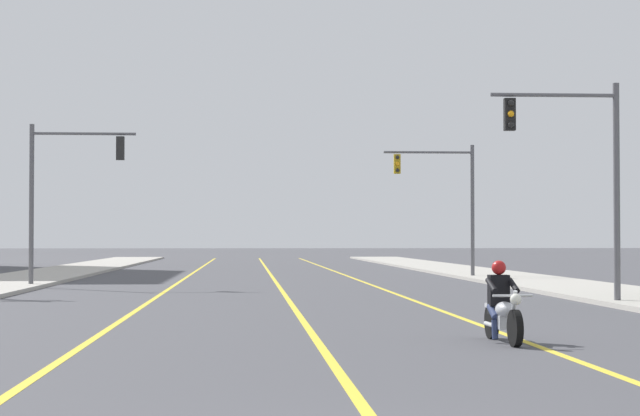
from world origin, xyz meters
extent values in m
cube|color=yellow|center=(0.17, 45.00, 0.00)|extent=(0.16, 100.00, 0.01)
cube|color=yellow|center=(-3.93, 45.00, 0.00)|extent=(0.16, 100.00, 0.01)
cube|color=yellow|center=(3.90, 45.00, 0.00)|extent=(0.16, 100.00, 0.01)
cube|color=#ADA89E|center=(10.85, 40.00, 0.07)|extent=(4.40, 110.00, 0.14)
cube|color=#ADA89E|center=(-10.85, 40.00, 0.07)|extent=(4.40, 110.00, 0.14)
cylinder|color=black|center=(3.48, 10.13, 0.32)|extent=(0.14, 0.64, 0.64)
cylinder|color=black|center=(3.42, 11.68, 0.32)|extent=(0.14, 0.64, 0.64)
cylinder|color=silver|center=(3.48, 10.23, 0.64)|extent=(0.08, 0.33, 0.68)
sphere|color=white|center=(3.48, 10.08, 0.82)|extent=(0.20, 0.20, 0.20)
cylinder|color=silver|center=(3.47, 10.28, 0.87)|extent=(0.70, 0.07, 0.04)
ellipsoid|color=#B7BABF|center=(3.45, 10.78, 0.60)|extent=(0.34, 0.57, 0.28)
cube|color=silver|center=(3.45, 10.90, 0.37)|extent=(0.26, 0.45, 0.24)
cube|color=black|center=(3.44, 11.22, 0.54)|extent=(0.30, 0.53, 0.12)
cube|color=#B7BABF|center=(3.42, 11.63, 0.62)|extent=(0.21, 0.37, 0.08)
cylinder|color=silver|center=(3.29, 11.30, 0.30)|extent=(0.10, 0.55, 0.08)
cube|color=black|center=(3.44, 11.18, 0.92)|extent=(0.37, 0.25, 0.56)
sphere|color=#B21919|center=(3.44, 11.16, 1.33)|extent=(0.26, 0.26, 0.26)
cylinder|color=navy|center=(3.58, 11.05, 0.54)|extent=(0.16, 0.44, 0.30)
cylinder|color=navy|center=(3.61, 10.87, 0.24)|extent=(0.12, 0.16, 0.35)
cylinder|color=black|center=(3.65, 10.93, 1.02)|extent=(0.12, 0.53, 0.27)
cylinder|color=navy|center=(3.30, 11.04, 0.54)|extent=(0.16, 0.44, 0.30)
cylinder|color=navy|center=(3.29, 10.86, 0.24)|extent=(0.12, 0.16, 0.35)
cylinder|color=black|center=(3.25, 10.91, 1.02)|extent=(0.12, 0.53, 0.27)
cylinder|color=#56565B|center=(9.21, 21.70, 3.10)|extent=(0.18, 0.18, 6.20)
cylinder|color=#56565B|center=(7.43, 21.70, 5.85)|extent=(3.55, 0.12, 0.11)
cube|color=black|center=(6.19, 21.70, 5.30)|extent=(0.30, 0.24, 0.90)
sphere|color=black|center=(6.19, 21.55, 5.60)|extent=(0.18, 0.18, 0.18)
sphere|color=orange|center=(6.19, 21.55, 5.30)|extent=(0.18, 0.18, 0.18)
sphere|color=black|center=(6.19, 21.55, 5.00)|extent=(0.18, 0.18, 0.18)
cylinder|color=#56565B|center=(-9.23, 34.11, 3.10)|extent=(0.18, 0.18, 6.20)
cylinder|color=#56565B|center=(-7.27, 34.12, 5.85)|extent=(3.91, 0.13, 0.11)
cube|color=black|center=(-5.90, 34.13, 5.30)|extent=(0.30, 0.24, 0.90)
sphere|color=black|center=(-5.90, 34.28, 5.60)|extent=(0.18, 0.18, 0.18)
sphere|color=orange|center=(-5.90, 34.28, 5.30)|extent=(0.18, 0.18, 0.18)
sphere|color=black|center=(-5.90, 34.28, 5.00)|extent=(0.18, 0.18, 0.18)
cylinder|color=#56565B|center=(9.39, 42.33, 3.10)|extent=(0.18, 0.18, 6.20)
cylinder|color=#56565B|center=(7.32, 42.34, 5.85)|extent=(4.14, 0.14, 0.11)
cube|color=#B79319|center=(5.88, 42.36, 5.30)|extent=(0.30, 0.24, 0.90)
sphere|color=black|center=(5.87, 42.20, 5.60)|extent=(0.18, 0.18, 0.18)
sphere|color=orange|center=(5.87, 42.20, 5.30)|extent=(0.18, 0.18, 0.18)
sphere|color=black|center=(5.87, 42.20, 5.00)|extent=(0.18, 0.18, 0.18)
camera|label=1|loc=(-1.13, -8.66, 1.86)|focal=62.49mm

